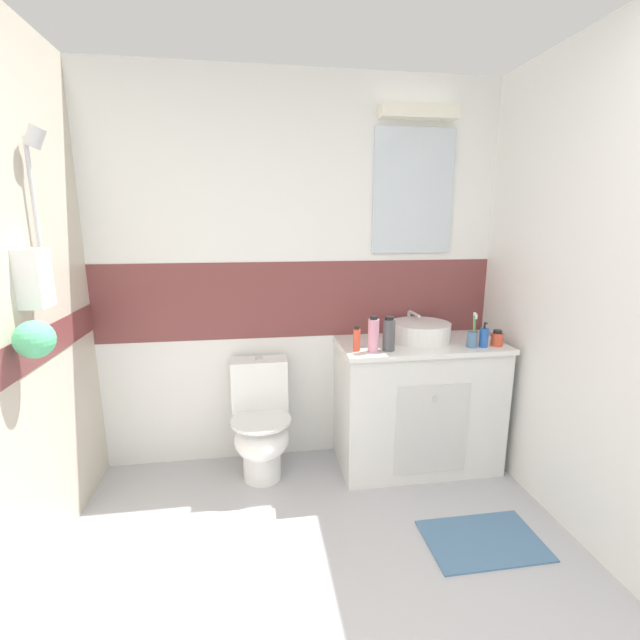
% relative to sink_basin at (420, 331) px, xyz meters
% --- Properties ---
extents(ground_plane, '(3.20, 3.48, 0.04)m').
position_rel_sink_basin_xyz_m(ground_plane, '(-0.75, -0.98, -0.93)').
color(ground_plane, '#B2B2B7').
extents(wall_back_tiled, '(3.20, 0.20, 2.50)m').
position_rel_sink_basin_xyz_m(wall_back_tiled, '(-0.74, 0.26, 0.35)').
color(wall_back_tiled, white).
rests_on(wall_back_tiled, ground_plane).
extents(vanity_cabinet, '(1.04, 0.54, 0.85)m').
position_rel_sink_basin_xyz_m(vanity_cabinet, '(-0.01, -0.04, -0.49)').
color(vanity_cabinet, silver).
rests_on(vanity_cabinet, ground_plane).
extents(sink_basin, '(0.38, 0.43, 0.16)m').
position_rel_sink_basin_xyz_m(sink_basin, '(0.00, 0.00, 0.00)').
color(sink_basin, white).
rests_on(sink_basin, vanity_cabinet).
extents(toilet, '(0.37, 0.50, 0.75)m').
position_rel_sink_basin_xyz_m(toilet, '(-1.04, -0.03, -0.56)').
color(toilet, white).
rests_on(toilet, ground_plane).
extents(toothbrush_cup, '(0.06, 0.06, 0.22)m').
position_rel_sink_basin_xyz_m(toothbrush_cup, '(0.25, -0.20, -0.00)').
color(toothbrush_cup, '#4C7299').
rests_on(toothbrush_cup, vanity_cabinet).
extents(soap_dispenser, '(0.05, 0.05, 0.16)m').
position_rel_sink_basin_xyz_m(soap_dispenser, '(0.33, -0.21, -0.00)').
color(soap_dispenser, '#2659B2').
rests_on(soap_dispenser, vanity_cabinet).
extents(hair_gel_jar, '(0.07, 0.07, 0.10)m').
position_rel_sink_basin_xyz_m(hair_gel_jar, '(0.43, -0.19, -0.02)').
color(hair_gel_jar, '#D84C33').
rests_on(hair_gel_jar, vanity_cabinet).
extents(shampoo_bottle_tall, '(0.06, 0.06, 0.22)m').
position_rel_sink_basin_xyz_m(shampoo_bottle_tall, '(-0.37, -0.20, 0.04)').
color(shampoo_bottle_tall, pink).
rests_on(shampoo_bottle_tall, vanity_cabinet).
extents(mouthwash_bottle, '(0.07, 0.07, 0.21)m').
position_rel_sink_basin_xyz_m(mouthwash_bottle, '(-0.27, -0.19, 0.04)').
color(mouthwash_bottle, '#4C4C51').
rests_on(mouthwash_bottle, vanity_cabinet).
extents(deodorant_spray_can, '(0.04, 0.04, 0.15)m').
position_rel_sink_basin_xyz_m(deodorant_spray_can, '(-0.46, -0.17, 0.01)').
color(deodorant_spray_can, '#D84C33').
rests_on(deodorant_spray_can, vanity_cabinet).
extents(bath_mat, '(0.59, 0.38, 0.01)m').
position_rel_sink_basin_xyz_m(bath_mat, '(0.06, -0.82, -0.91)').
color(bath_mat, '#4C7299').
rests_on(bath_mat, ground_plane).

